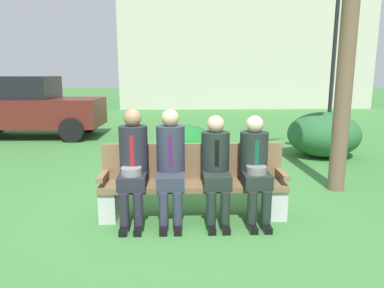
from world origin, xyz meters
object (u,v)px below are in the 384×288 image
park_bench (193,182)px  seated_man_leftmost (133,161)px  seated_man_rightmost (255,163)px  parked_car_near (28,107)px  seated_man_centerright (216,163)px  shrub_mid_lawn (324,134)px  shrub_far_lawn (185,142)px  seated_man_centerleft (171,160)px  street_lamp (334,47)px  building_backdrop (237,24)px  shrub_near_bench (192,145)px

park_bench → seated_man_leftmost: bearing=-169.7°
seated_man_rightmost → parked_car_near: 7.74m
seated_man_centerright → parked_car_near: parked_car_near is taller
shrub_mid_lawn → shrub_far_lawn: bearing=-176.6°
seated_man_centerleft → shrub_far_lawn: seated_man_centerleft is taller
shrub_far_lawn → street_lamp: street_lamp is taller
parked_car_near → shrub_mid_lawn: bearing=-19.9°
seated_man_leftmost → shrub_far_lawn: seated_man_leftmost is taller
shrub_far_lawn → building_backdrop: building_backdrop is taller
shrub_mid_lawn → building_backdrop: bearing=88.7°
seated_man_centerleft → shrub_far_lawn: 3.09m
seated_man_leftmost → seated_man_centerleft: (0.44, 0.01, 0.00)m
park_bench → shrub_near_bench: 3.08m
seated_man_centerleft → shrub_near_bench: seated_man_centerleft is taller
parked_car_near → park_bench: bearing=-53.0°
seated_man_centerright → shrub_mid_lawn: size_ratio=0.83×
seated_man_centerleft → building_backdrop: size_ratio=0.10×
park_bench → seated_man_centerright: (0.27, -0.13, 0.28)m
seated_man_centerleft → seated_man_centerright: 0.54m
seated_man_rightmost → street_lamp: bearing=58.6°
seated_man_rightmost → street_lamp: size_ratio=0.32×
shrub_near_bench → shrub_far_lawn: (-0.13, -0.14, 0.07)m
shrub_far_lawn → street_lamp: (3.78, 1.86, 2.04)m
shrub_mid_lawn → shrub_far_lawn: 2.97m
seated_man_leftmost → shrub_far_lawn: size_ratio=1.16×
shrub_near_bench → seated_man_rightmost: bearing=-78.7°
seated_man_centerright → shrub_far_lawn: 3.10m
parked_car_near → seated_man_centerright: bearing=-51.9°
seated_man_rightmost → parked_car_near: parked_car_near is taller
seated_man_leftmost → seated_man_centerright: bearing=-0.1°
street_lamp → building_backdrop: 12.33m
seated_man_leftmost → shrub_mid_lawn: 4.88m
seated_man_centerleft → parked_car_near: parked_car_near is taller
seated_man_leftmost → building_backdrop: bearing=76.9°
seated_man_leftmost → street_lamp: 6.85m
shrub_near_bench → parked_car_near: 5.18m
shrub_far_lawn → parked_car_near: bearing=146.9°
building_backdrop → street_lamp: bearing=-87.6°
park_bench → seated_man_leftmost: 0.79m
seated_man_leftmost → shrub_far_lawn: bearing=77.5°
seated_man_leftmost → seated_man_centerright: 0.98m
parked_car_near → street_lamp: size_ratio=0.99×
seated_man_rightmost → street_lamp: street_lamp is taller
park_bench → parked_car_near: size_ratio=0.57×
seated_man_centerleft → parked_car_near: (-4.05, 5.85, 0.09)m
shrub_mid_lawn → street_lamp: 2.69m
seated_man_centerleft → seated_man_rightmost: 1.01m
seated_man_leftmost → parked_car_near: parked_car_near is taller
seated_man_centerright → seated_man_rightmost: 0.47m
seated_man_leftmost → shrub_mid_lawn: bearing=41.7°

